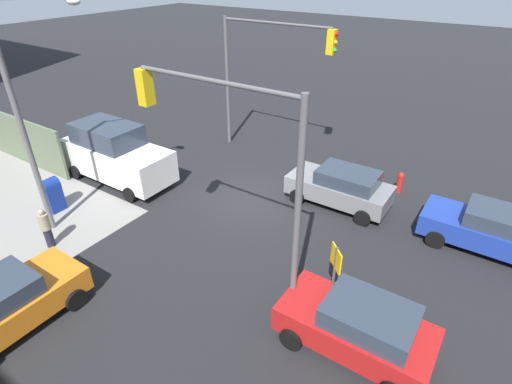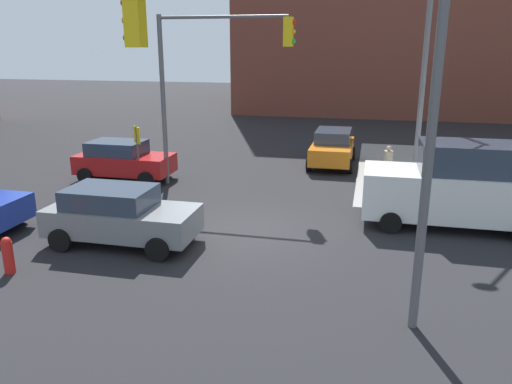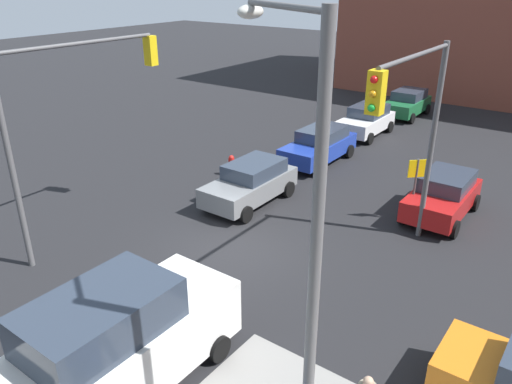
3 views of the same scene
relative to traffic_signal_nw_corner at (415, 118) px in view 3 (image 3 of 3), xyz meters
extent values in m
plane|color=black|center=(2.51, -4.50, -4.62)|extent=(120.00, 120.00, 0.00)
cylinder|color=#59595B|center=(-1.99, 0.00, -1.37)|extent=(0.18, 0.18, 6.50)
cylinder|color=#59595B|center=(0.45, 0.00, 1.76)|extent=(4.89, 0.12, 0.12)
cube|color=yellow|center=(2.90, 0.00, 1.23)|extent=(0.32, 0.36, 1.00)
sphere|color=red|center=(3.08, 0.00, 1.55)|extent=(0.18, 0.18, 0.18)
sphere|color=orange|center=(3.08, 0.00, 1.23)|extent=(0.18, 0.18, 0.18)
sphere|color=green|center=(3.08, 0.00, 0.91)|extent=(0.18, 0.18, 0.18)
cylinder|color=#59595B|center=(7.01, -9.00, -1.37)|extent=(0.18, 0.18, 6.50)
cylinder|color=#59595B|center=(4.22, -9.00, 1.76)|extent=(5.58, 0.12, 0.12)
cube|color=yellow|center=(1.43, -9.00, 1.23)|extent=(0.32, 0.36, 1.00)
sphere|color=red|center=(1.25, -9.00, 1.55)|extent=(0.18, 0.18, 0.18)
sphere|color=orange|center=(1.25, -9.00, 1.23)|extent=(0.18, 0.18, 0.18)
sphere|color=green|center=(1.25, -9.00, 0.91)|extent=(0.18, 0.18, 0.18)
cylinder|color=slate|center=(7.71, 1.30, -0.62)|extent=(0.20, 0.20, 8.00)
cylinder|color=slate|center=(7.13, 0.25, 3.28)|extent=(1.25, 2.15, 0.10)
ellipsoid|color=silver|center=(6.55, -0.80, 3.13)|extent=(0.56, 0.36, 0.24)
cylinder|color=#4C4C4C|center=(-2.89, -0.63, -3.42)|extent=(0.08, 0.08, 2.40)
cube|color=yellow|center=(-2.89, -0.63, -2.57)|extent=(0.48, 0.48, 0.64)
cylinder|color=red|center=(-2.49, -8.70, -4.22)|extent=(0.26, 0.26, 0.80)
sphere|color=red|center=(-2.49, -8.70, -3.80)|extent=(0.24, 0.24, 0.24)
cube|color=slate|center=(-0.65, -6.30, -3.92)|extent=(4.16, 1.80, 0.75)
cube|color=#2D3847|center=(-0.98, -6.30, -3.27)|extent=(2.33, 1.58, 0.55)
cylinder|color=black|center=(0.77, -5.40, -4.30)|extent=(0.64, 0.22, 0.64)
cylinder|color=black|center=(0.77, -7.20, -4.30)|extent=(0.64, 0.22, 0.64)
cylinder|color=black|center=(-2.06, -5.40, -4.30)|extent=(0.64, 0.22, 0.64)
cylinder|color=black|center=(-2.06, -7.20, -4.30)|extent=(0.64, 0.22, 0.64)
cylinder|color=black|center=(3.38, 3.29, -4.30)|extent=(0.22, 0.64, 0.64)
cube|color=#B21919|center=(-3.88, 0.11, -3.92)|extent=(3.91, 1.80, 0.75)
cube|color=#2D3847|center=(-4.19, 0.11, -3.27)|extent=(2.19, 1.58, 0.55)
cylinder|color=black|center=(-2.55, 1.01, -4.30)|extent=(0.64, 0.22, 0.64)
cylinder|color=black|center=(-2.55, -0.79, -4.30)|extent=(0.64, 0.22, 0.64)
cylinder|color=black|center=(-5.21, 1.01, -4.30)|extent=(0.64, 0.22, 0.64)
cylinder|color=black|center=(-5.21, -0.79, -4.30)|extent=(0.64, 0.22, 0.64)
cube|color=#1E389E|center=(-6.21, -6.43, -3.92)|extent=(4.45, 1.80, 0.75)
cube|color=#2D3847|center=(-6.57, -6.43, -3.27)|extent=(2.49, 1.58, 0.55)
cylinder|color=black|center=(-4.70, -5.53, -4.30)|extent=(0.64, 0.22, 0.64)
cylinder|color=black|center=(-4.70, -7.33, -4.30)|extent=(0.64, 0.22, 0.64)
cylinder|color=black|center=(-7.72, -5.53, -4.30)|extent=(0.64, 0.22, 0.64)
cylinder|color=black|center=(-7.72, -7.33, -4.30)|extent=(0.64, 0.22, 0.64)
cube|color=white|center=(-11.52, -6.49, -3.92)|extent=(3.96, 1.80, 0.75)
cube|color=#2D3847|center=(-11.84, -6.49, -3.27)|extent=(2.22, 1.58, 0.55)
cylinder|color=black|center=(-10.18, -5.59, -4.30)|extent=(0.64, 0.22, 0.64)
cylinder|color=black|center=(-10.18, -7.39, -4.30)|extent=(0.64, 0.22, 0.64)
cylinder|color=black|center=(-12.87, -5.59, -4.30)|extent=(0.64, 0.22, 0.64)
cylinder|color=black|center=(-12.87, -7.39, -4.30)|extent=(0.64, 0.22, 0.64)
cube|color=#1E6638|center=(-16.67, -6.12, -3.92)|extent=(3.97, 1.80, 0.75)
cube|color=#2D3847|center=(-16.98, -6.12, -3.27)|extent=(2.22, 1.58, 0.55)
cylinder|color=black|center=(-15.32, -5.22, -4.30)|extent=(0.64, 0.22, 0.64)
cylinder|color=black|center=(-15.32, -7.02, -4.30)|extent=(0.64, 0.22, 0.64)
cylinder|color=black|center=(-18.02, -5.22, -4.30)|extent=(0.64, 0.22, 0.64)
cylinder|color=black|center=(-18.02, -7.02, -4.30)|extent=(0.64, 0.22, 0.64)
cube|color=white|center=(8.55, -2.70, -3.60)|extent=(5.40, 2.10, 1.40)
cube|color=#2D3847|center=(8.98, -2.70, -2.45)|extent=(3.02, 1.85, 0.90)
cylinder|color=black|center=(6.71, -3.75, -4.30)|extent=(0.64, 0.22, 0.64)
cylinder|color=black|center=(6.71, -1.65, -4.30)|extent=(0.64, 0.22, 0.64)
sphere|color=tan|center=(6.71, 2.00, -3.17)|extent=(0.20, 0.20, 0.20)
camera|label=1|loc=(-5.66, 7.36, 4.33)|focal=28.00mm
camera|label=2|loc=(5.95, -18.28, 0.77)|focal=35.00mm
camera|label=3|loc=(13.55, 4.47, 3.74)|focal=35.00mm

